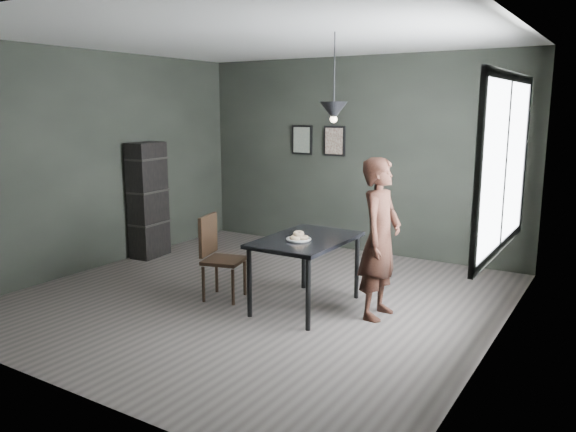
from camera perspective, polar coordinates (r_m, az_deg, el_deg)
The scene contains 13 objects.
ground at distance 6.35m, azimuth -2.95°, elevation -8.20°, with size 5.00×5.00×0.00m, color #36312F.
back_wall at distance 8.20m, azimuth 7.01°, elevation 6.11°, with size 5.00×0.10×2.80m, color black.
ceiling at distance 6.04m, azimuth -3.23°, elevation 17.76°, with size 5.00×5.00×0.02m.
window_assembly at distance 5.23m, azimuth 21.18°, elevation 4.92°, with size 0.04×1.96×1.56m.
cafe_table at distance 5.85m, azimuth 1.82°, elevation -3.00°, with size 0.80×1.20×0.75m.
white_plate at distance 5.73m, azimuth 1.09°, elevation -2.44°, with size 0.23×0.23×0.01m, color white.
donut_pile at distance 5.72m, azimuth 1.09°, elevation -2.08°, with size 0.19×0.20×0.09m.
woman at distance 5.64m, azimuth 9.33°, elevation -2.29°, with size 0.59×0.39×1.61m, color black.
wood_chair at distance 6.22m, azimuth -7.24°, elevation -3.58°, with size 0.49×0.49×0.93m.
shelf_unit at distance 8.10m, azimuth -14.02°, elevation 1.57°, with size 0.30×0.54×1.61m, color black.
pendant_lamp at distance 5.64m, azimuth 4.66°, elevation 10.60°, with size 0.28×0.28×0.86m.
framed_print_left at distance 8.58m, azimuth 1.44°, elevation 7.74°, with size 0.34×0.04×0.44m.
framed_print_right at distance 8.31m, azimuth 4.74°, elevation 7.60°, with size 0.34×0.04×0.44m.
Camera 1 is at (3.44, -4.92, 2.09)m, focal length 35.00 mm.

